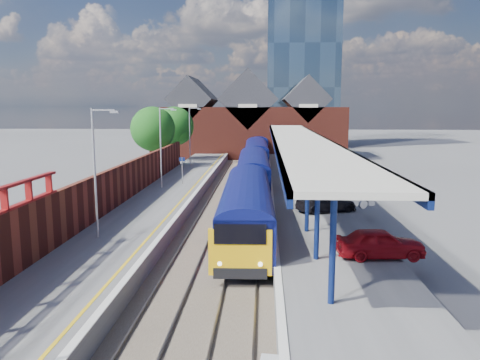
{
  "coord_description": "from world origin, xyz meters",
  "views": [
    {
      "loc": [
        2.54,
        -18.26,
        8.07
      ],
      "look_at": [
        0.72,
        16.51,
        2.6
      ],
      "focal_mm": 35.0,
      "sensor_mm": 36.0,
      "label": 1
    }
  ],
  "objects_px": {
    "lamp_post_d": "(191,132)",
    "parked_car_red": "(380,243)",
    "lamp_post_b": "(97,165)",
    "parked_car_silver": "(342,198)",
    "parked_car_dark": "(326,203)",
    "platform_sign": "(182,166)",
    "lamp_post_c": "(162,142)",
    "parked_car_blue": "(325,183)",
    "train": "(255,160)"
  },
  "relations": [
    {
      "from": "lamp_post_d",
      "to": "parked_car_red",
      "type": "xyz_separation_m",
      "value": [
        14.4,
        -34.6,
        -3.29
      ]
    },
    {
      "from": "lamp_post_b",
      "to": "parked_car_silver",
      "type": "relative_size",
      "value": 1.56
    },
    {
      "from": "lamp_post_d",
      "to": "parked_car_silver",
      "type": "bearing_deg",
      "value": -58.8
    },
    {
      "from": "parked_car_red",
      "to": "parked_car_dark",
      "type": "distance_m",
      "value": 9.83
    },
    {
      "from": "platform_sign",
      "to": "parked_car_dark",
      "type": "distance_m",
      "value": 16.04
    },
    {
      "from": "lamp_post_c",
      "to": "platform_sign",
      "type": "bearing_deg",
      "value": 55.74
    },
    {
      "from": "platform_sign",
      "to": "parked_car_blue",
      "type": "distance_m",
      "value": 13.0
    },
    {
      "from": "parked_car_red",
      "to": "parked_car_silver",
      "type": "xyz_separation_m",
      "value": [
        -0.04,
        10.88,
        0.04
      ]
    },
    {
      "from": "parked_car_silver",
      "to": "parked_car_dark",
      "type": "distance_m",
      "value": 1.68
    },
    {
      "from": "parked_car_blue",
      "to": "parked_car_red",
      "type": "bearing_deg",
      "value": 160.52
    },
    {
      "from": "lamp_post_b",
      "to": "parked_car_dark",
      "type": "distance_m",
      "value": 15.33
    },
    {
      "from": "lamp_post_c",
      "to": "parked_car_dark",
      "type": "height_order",
      "value": "lamp_post_c"
    },
    {
      "from": "lamp_post_c",
      "to": "parked_car_silver",
      "type": "height_order",
      "value": "lamp_post_c"
    },
    {
      "from": "lamp_post_d",
      "to": "platform_sign",
      "type": "xyz_separation_m",
      "value": [
        1.36,
        -14.0,
        -2.3
      ]
    },
    {
      "from": "lamp_post_c",
      "to": "lamp_post_d",
      "type": "height_order",
      "value": "same"
    },
    {
      "from": "lamp_post_c",
      "to": "parked_car_silver",
      "type": "xyz_separation_m",
      "value": [
        14.37,
        -7.72,
        -3.25
      ]
    },
    {
      "from": "parked_car_silver",
      "to": "parked_car_blue",
      "type": "relative_size",
      "value": 1.05
    },
    {
      "from": "lamp_post_c",
      "to": "parked_car_red",
      "type": "distance_m",
      "value": 23.76
    },
    {
      "from": "lamp_post_c",
      "to": "parked_car_red",
      "type": "relative_size",
      "value": 1.7
    },
    {
      "from": "platform_sign",
      "to": "parked_car_red",
      "type": "bearing_deg",
      "value": -57.67
    },
    {
      "from": "platform_sign",
      "to": "parked_car_dark",
      "type": "bearing_deg",
      "value": -42.69
    },
    {
      "from": "lamp_post_b",
      "to": "parked_car_red",
      "type": "relative_size",
      "value": 1.7
    },
    {
      "from": "lamp_post_b",
      "to": "parked_car_blue",
      "type": "height_order",
      "value": "lamp_post_b"
    },
    {
      "from": "parked_car_dark",
      "to": "lamp_post_b",
      "type": "bearing_deg",
      "value": 97.57
    },
    {
      "from": "lamp_post_b",
      "to": "train",
      "type": "bearing_deg",
      "value": 74.53
    },
    {
      "from": "lamp_post_b",
      "to": "lamp_post_d",
      "type": "height_order",
      "value": "same"
    },
    {
      "from": "train",
      "to": "lamp_post_b",
      "type": "bearing_deg",
      "value": -105.47
    },
    {
      "from": "parked_car_blue",
      "to": "lamp_post_d",
      "type": "bearing_deg",
      "value": 20.62
    },
    {
      "from": "train",
      "to": "platform_sign",
      "type": "distance_m",
      "value": 12.26
    },
    {
      "from": "lamp_post_b",
      "to": "parked_car_blue",
      "type": "relative_size",
      "value": 1.64
    },
    {
      "from": "lamp_post_b",
      "to": "parked_car_silver",
      "type": "distance_m",
      "value": 16.9
    },
    {
      "from": "platform_sign",
      "to": "parked_car_red",
      "type": "relative_size",
      "value": 0.61
    },
    {
      "from": "lamp_post_d",
      "to": "parked_car_red",
      "type": "bearing_deg",
      "value": -67.4
    },
    {
      "from": "lamp_post_b",
      "to": "parked_car_dark",
      "type": "relative_size",
      "value": 1.66
    },
    {
      "from": "parked_car_dark",
      "to": "parked_car_silver",
      "type": "bearing_deg",
      "value": -68.56
    },
    {
      "from": "platform_sign",
      "to": "parked_car_blue",
      "type": "xyz_separation_m",
      "value": [
        12.76,
        -2.26,
        -1.1
      ]
    },
    {
      "from": "train",
      "to": "lamp_post_c",
      "type": "relative_size",
      "value": 9.42
    },
    {
      "from": "lamp_post_d",
      "to": "lamp_post_b",
      "type": "bearing_deg",
      "value": -90.0
    },
    {
      "from": "train",
      "to": "lamp_post_c",
      "type": "xyz_separation_m",
      "value": [
        -7.86,
        -12.38,
        2.87
      ]
    },
    {
      "from": "lamp_post_d",
      "to": "parked_car_dark",
      "type": "bearing_deg",
      "value": -62.15
    },
    {
      "from": "lamp_post_c",
      "to": "parked_car_red",
      "type": "bearing_deg",
      "value": -52.25
    },
    {
      "from": "lamp_post_d",
      "to": "parked_car_red",
      "type": "distance_m",
      "value": 37.63
    },
    {
      "from": "lamp_post_d",
      "to": "platform_sign",
      "type": "bearing_deg",
      "value": -84.44
    },
    {
      "from": "lamp_post_d",
      "to": "parked_car_red",
      "type": "height_order",
      "value": "lamp_post_d"
    },
    {
      "from": "parked_car_red",
      "to": "lamp_post_c",
      "type": "bearing_deg",
      "value": 33.72
    },
    {
      "from": "parked_car_blue",
      "to": "parked_car_silver",
      "type": "bearing_deg",
      "value": 161.53
    },
    {
      "from": "parked_car_silver",
      "to": "parked_car_dark",
      "type": "relative_size",
      "value": 1.06
    },
    {
      "from": "lamp_post_c",
      "to": "parked_car_dark",
      "type": "xyz_separation_m",
      "value": [
        13.13,
        -8.85,
        -3.38
      ]
    },
    {
      "from": "lamp_post_b",
      "to": "parked_car_silver",
      "type": "bearing_deg",
      "value": 29.95
    },
    {
      "from": "parked_car_red",
      "to": "parked_car_silver",
      "type": "relative_size",
      "value": 0.92
    }
  ]
}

